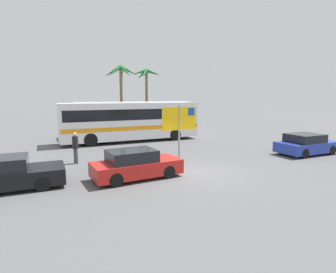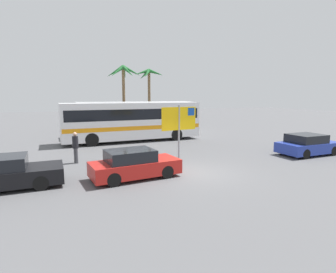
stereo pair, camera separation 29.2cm
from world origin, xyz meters
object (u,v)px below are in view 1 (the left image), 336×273
at_px(bus_rear_coach, 136,117).
at_px(car_black, 1,175).
at_px(car_blue, 306,144).
at_px(car_red, 136,165).
at_px(ferry_sign, 180,121).
at_px(bus_front_coach, 131,120).
at_px(pedestrian_by_bus, 75,145).

relative_size(bus_rear_coach, car_black, 2.44).
distance_m(car_blue, car_red, 11.57).
bearing_deg(ferry_sign, bus_front_coach, 88.03).
bearing_deg(car_black, pedestrian_by_bus, 46.60).
distance_m(bus_front_coach, car_red, 10.47).
bearing_deg(pedestrian_by_bus, car_blue, -39.86).
relative_size(bus_front_coach, car_blue, 2.85).
xyz_separation_m(bus_front_coach, car_blue, (8.71, -9.56, -1.15)).
xyz_separation_m(car_blue, pedestrian_by_bus, (-13.73, 3.57, 0.39)).
bearing_deg(bus_rear_coach, bus_front_coach, -113.62).
bearing_deg(car_blue, car_black, 179.46).
distance_m(bus_rear_coach, car_black, 15.90).
xyz_separation_m(ferry_sign, car_red, (-3.35, -2.18, -1.69)).
height_order(bus_rear_coach, car_black, bus_rear_coach).
xyz_separation_m(car_red, pedestrian_by_bus, (-2.16, 4.02, 0.39)).
relative_size(car_red, pedestrian_by_bus, 2.36).
bearing_deg(car_black, bus_rear_coach, 52.95).
relative_size(ferry_sign, pedestrian_by_bus, 1.84).
xyz_separation_m(bus_rear_coach, car_black, (-9.64, -12.60, -1.15)).
xyz_separation_m(bus_front_coach, bus_rear_coach, (1.44, 3.30, 0.00)).
distance_m(car_black, pedestrian_by_bus, 4.60).
distance_m(bus_front_coach, bus_rear_coach, 3.60).
height_order(bus_rear_coach, pedestrian_by_bus, bus_rear_coach).
bearing_deg(bus_front_coach, pedestrian_by_bus, -129.97).
bearing_deg(bus_rear_coach, pedestrian_by_bus, -124.83).
relative_size(ferry_sign, car_black, 0.70).
bearing_deg(car_blue, car_red, -177.47).
height_order(bus_front_coach, ferry_sign, ferry_sign).
bearing_deg(ferry_sign, bus_rear_coach, 79.54).
distance_m(car_red, car_black, 5.38).
bearing_deg(bus_front_coach, ferry_sign, -86.37).
height_order(ferry_sign, car_blue, ferry_sign).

